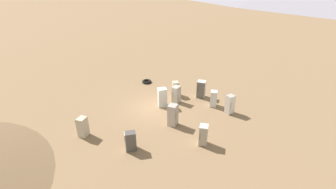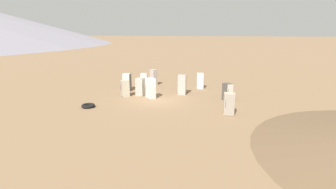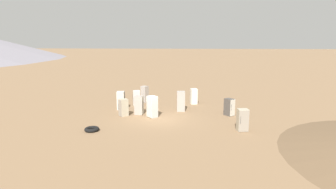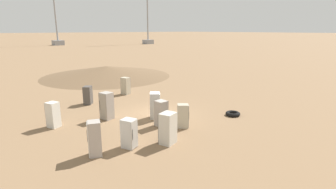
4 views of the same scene
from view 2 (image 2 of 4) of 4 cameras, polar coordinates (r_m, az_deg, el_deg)
The scene contains 12 objects.
ground_plane at distance 22.31m, azimuth -2.65°, elevation -1.27°, with size 1000.00×1000.00×0.00m, color #846647.
discarded_fridge_0 at distance 24.35m, azimuth 3.09°, elevation 2.16°, with size 0.84×0.84×1.83m.
discarded_fridge_1 at distance 22.70m, azimuth 12.80°, elevation 0.56°, with size 0.94×0.95×1.46m.
discarded_fridge_2 at distance 26.32m, azimuth -8.90°, elevation 2.69°, with size 0.96×0.91×1.68m.
discarded_fridge_3 at distance 24.00m, azimuth -6.08°, elevation 1.68°, with size 0.66×0.74×1.62m.
discarded_fridge_4 at distance 27.14m, azimuth 7.01°, elevation 2.96°, with size 0.80×0.84×1.59m.
discarded_fridge_5 at distance 27.41m, azimuth -5.29°, elevation 3.03°, with size 0.80×0.85×1.51m.
discarded_fridge_6 at distance 28.76m, azimuth -3.12°, elevation 3.75°, with size 0.81×0.81×1.72m.
discarded_fridge_7 at distance 18.64m, azimuth 13.14°, elevation -2.03°, with size 0.78×0.85×1.57m.
discarded_fridge_8 at distance 22.83m, azimuth -3.82°, elevation 1.33°, with size 1.00×1.01×1.77m.
discarded_fridge_9 at distance 23.87m, azimuth -9.35°, elevation 1.33°, with size 0.88×0.86×1.47m.
scrap_tire at distance 21.08m, azimuth -16.97°, elevation -2.36°, with size 1.02×1.02×0.25m.
Camera 2 is at (-19.45, -9.39, 5.57)m, focal length 28.00 mm.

